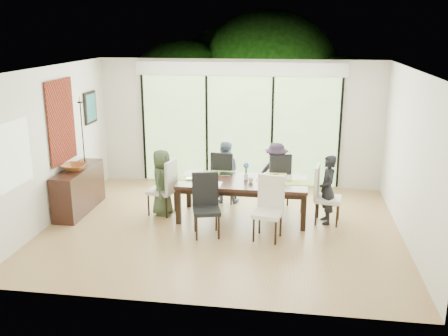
# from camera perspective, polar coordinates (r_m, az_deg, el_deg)

# --- Properties ---
(floor) EXTENTS (6.00, 5.00, 0.01)m
(floor) POSITION_cam_1_polar(r_m,az_deg,el_deg) (8.66, -0.24, -6.86)
(floor) COLOR olive
(floor) RESTS_ON ground
(ceiling) EXTENTS (6.00, 5.00, 0.01)m
(ceiling) POSITION_cam_1_polar(r_m,az_deg,el_deg) (8.01, -0.27, 11.32)
(ceiling) COLOR white
(ceiling) RESTS_ON wall_back
(wall_back) EXTENTS (6.00, 0.02, 2.70)m
(wall_back) POSITION_cam_1_polar(r_m,az_deg,el_deg) (10.66, 1.78, 5.11)
(wall_back) COLOR silver
(wall_back) RESTS_ON floor
(wall_front) EXTENTS (6.00, 0.02, 2.70)m
(wall_front) POSITION_cam_1_polar(r_m,az_deg,el_deg) (5.87, -3.95, -4.02)
(wall_front) COLOR beige
(wall_front) RESTS_ON floor
(wall_left) EXTENTS (0.02, 5.00, 2.70)m
(wall_left) POSITION_cam_1_polar(r_m,az_deg,el_deg) (9.17, -19.22, 2.43)
(wall_left) COLOR white
(wall_left) RESTS_ON floor
(wall_right) EXTENTS (0.02, 5.00, 2.70)m
(wall_right) POSITION_cam_1_polar(r_m,az_deg,el_deg) (8.34, 20.65, 1.02)
(wall_right) COLOR white
(wall_right) RESTS_ON floor
(glass_doors) EXTENTS (4.20, 0.02, 2.30)m
(glass_doors) POSITION_cam_1_polar(r_m,az_deg,el_deg) (10.65, 1.75, 4.28)
(glass_doors) COLOR #598C3F
(glass_doors) RESTS_ON wall_back
(blinds_header) EXTENTS (4.40, 0.06, 0.28)m
(blinds_header) POSITION_cam_1_polar(r_m,az_deg,el_deg) (10.46, 1.80, 11.26)
(blinds_header) COLOR white
(blinds_header) RESTS_ON wall_back
(mullion_a) EXTENTS (0.05, 0.04, 2.30)m
(mullion_a) POSITION_cam_1_polar(r_m,az_deg,el_deg) (11.08, -9.14, 4.53)
(mullion_a) COLOR black
(mullion_a) RESTS_ON wall_back
(mullion_b) EXTENTS (0.05, 0.04, 2.30)m
(mullion_b) POSITION_cam_1_polar(r_m,az_deg,el_deg) (10.74, -1.98, 4.37)
(mullion_b) COLOR black
(mullion_b) RESTS_ON wall_back
(mullion_c) EXTENTS (0.05, 0.04, 2.30)m
(mullion_c) POSITION_cam_1_polar(r_m,az_deg,el_deg) (10.59, 5.52, 4.14)
(mullion_c) COLOR black
(mullion_c) RESTS_ON wall_back
(mullion_d) EXTENTS (0.05, 0.04, 2.30)m
(mullion_d) POSITION_cam_1_polar(r_m,az_deg,el_deg) (10.61, 13.10, 3.82)
(mullion_d) COLOR black
(mullion_d) RESTS_ON wall_back
(side_window) EXTENTS (0.02, 0.90, 1.00)m
(side_window) POSITION_cam_1_polar(r_m,az_deg,el_deg) (8.10, -22.89, 1.46)
(side_window) COLOR #8CAD7F
(side_window) RESTS_ON wall_left
(deck) EXTENTS (6.00, 1.80, 0.10)m
(deck) POSITION_cam_1_polar(r_m,az_deg,el_deg) (11.85, 2.22, -0.75)
(deck) COLOR brown
(deck) RESTS_ON ground
(rail_top) EXTENTS (6.00, 0.08, 0.06)m
(rail_top) POSITION_cam_1_polar(r_m,az_deg,el_deg) (12.47, 2.65, 2.93)
(rail_top) COLOR brown
(rail_top) RESTS_ON deck
(foliage_left) EXTENTS (3.20, 3.20, 3.20)m
(foliage_left) POSITION_cam_1_polar(r_m,az_deg,el_deg) (13.57, -4.51, 7.78)
(foliage_left) COLOR #14380F
(foliage_left) RESTS_ON ground
(foliage_mid) EXTENTS (4.00, 4.00, 4.00)m
(foliage_mid) POSITION_cam_1_polar(r_m,az_deg,el_deg) (13.80, 5.08, 9.41)
(foliage_mid) COLOR #14380F
(foliage_mid) RESTS_ON ground
(foliage_right) EXTENTS (2.80, 2.80, 2.80)m
(foliage_right) POSITION_cam_1_polar(r_m,az_deg,el_deg) (13.10, 12.73, 6.35)
(foliage_right) COLOR #14380F
(foliage_right) RESTS_ON ground
(foliage_far) EXTENTS (3.60, 3.60, 3.60)m
(foliage_far) POSITION_cam_1_polar(r_m,az_deg,el_deg) (14.61, 1.27, 9.12)
(foliage_far) COLOR #14380F
(foliage_far) RESTS_ON ground
(table_top) EXTENTS (2.27, 1.04, 0.06)m
(table_top) POSITION_cam_1_polar(r_m,az_deg,el_deg) (8.86, 2.17, -1.60)
(table_top) COLOR black
(table_top) RESTS_ON floor
(table_apron) EXTENTS (2.08, 0.85, 0.09)m
(table_apron) POSITION_cam_1_polar(r_m,az_deg,el_deg) (8.89, 2.17, -2.13)
(table_apron) COLOR black
(table_apron) RESTS_ON floor
(table_leg_fl) EXTENTS (0.09, 0.09, 0.65)m
(table_leg_fl) POSITION_cam_1_polar(r_m,az_deg,el_deg) (8.75, -5.23, -4.34)
(table_leg_fl) COLOR black
(table_leg_fl) RESTS_ON floor
(table_leg_fr) EXTENTS (0.09, 0.09, 0.65)m
(table_leg_fr) POSITION_cam_1_polar(r_m,az_deg,el_deg) (8.53, 9.08, -5.04)
(table_leg_fr) COLOR black
(table_leg_fr) RESTS_ON floor
(table_leg_bl) EXTENTS (0.09, 0.09, 0.65)m
(table_leg_bl) POSITION_cam_1_polar(r_m,az_deg,el_deg) (9.54, -4.03, -2.58)
(table_leg_bl) COLOR black
(table_leg_bl) RESTS_ON floor
(table_leg_br) EXTENTS (0.09, 0.09, 0.65)m
(table_leg_br) POSITION_cam_1_polar(r_m,az_deg,el_deg) (9.34, 9.05, -3.17)
(table_leg_br) COLOR black
(table_leg_br) RESTS_ON floor
(chair_left_end) EXTENTS (0.51, 0.51, 1.04)m
(chair_left_end) POSITION_cam_1_polar(r_m,az_deg,el_deg) (9.19, -7.19, -2.14)
(chair_left_end) COLOR beige
(chair_left_end) RESTS_ON floor
(chair_right_end) EXTENTS (0.49, 0.49, 1.04)m
(chair_right_end) POSITION_cam_1_polar(r_m,az_deg,el_deg) (8.89, 11.83, -2.98)
(chair_right_end) COLOR white
(chair_right_end) RESTS_ON floor
(chair_far_left) EXTENTS (0.49, 0.49, 1.04)m
(chair_far_left) POSITION_cam_1_polar(r_m,az_deg,el_deg) (9.77, 0.09, -0.90)
(chair_far_left) COLOR black
(chair_far_left) RESTS_ON floor
(chair_far_right) EXTENTS (0.58, 0.58, 1.04)m
(chair_far_right) POSITION_cam_1_polar(r_m,az_deg,el_deg) (9.68, 5.95, -1.15)
(chair_far_right) COLOR black
(chair_far_right) RESTS_ON floor
(chair_near_left) EXTENTS (0.54, 0.54, 1.04)m
(chair_near_left) POSITION_cam_1_polar(r_m,az_deg,el_deg) (8.17, -2.01, -4.34)
(chair_near_left) COLOR black
(chair_near_left) RESTS_ON floor
(chair_near_right) EXTENTS (0.51, 0.51, 1.04)m
(chair_near_right) POSITION_cam_1_polar(r_m,az_deg,el_deg) (8.06, 5.02, -4.69)
(chair_near_right) COLOR white
(chair_near_right) RESTS_ON floor
(person_left_end) EXTENTS (0.41, 0.60, 1.22)m
(person_left_end) POSITION_cam_1_polar(r_m,az_deg,el_deg) (9.15, -7.08, -1.61)
(person_left_end) COLOR #3E4F35
(person_left_end) RESTS_ON floor
(person_right_end) EXTENTS (0.46, 0.63, 1.22)m
(person_right_end) POSITION_cam_1_polar(r_m,az_deg,el_deg) (8.86, 11.73, -2.43)
(person_right_end) COLOR black
(person_right_end) RESTS_ON floor
(person_far_left) EXTENTS (0.57, 0.36, 1.22)m
(person_far_left) POSITION_cam_1_polar(r_m,az_deg,el_deg) (9.73, 0.07, -0.43)
(person_far_left) COLOR slate
(person_far_left) RESTS_ON floor
(person_far_right) EXTENTS (0.61, 0.43, 1.22)m
(person_far_right) POSITION_cam_1_polar(r_m,az_deg,el_deg) (9.64, 5.96, -0.67)
(person_far_right) COLOR #281E2D
(person_far_right) RESTS_ON floor
(placemat_left) EXTENTS (0.42, 0.30, 0.01)m
(placemat_left) POSITION_cam_1_polar(r_m,az_deg,el_deg) (9.00, -3.85, -1.14)
(placemat_left) COLOR #85A23A
(placemat_left) RESTS_ON table_top
(placemat_right) EXTENTS (0.42, 0.30, 0.01)m
(placemat_right) POSITION_cam_1_polar(r_m,az_deg,el_deg) (8.81, 8.33, -1.66)
(placemat_right) COLOR #90AD3E
(placemat_right) RESTS_ON table_top
(placemat_far_l) EXTENTS (0.42, 0.30, 0.01)m
(placemat_far_l) POSITION_cam_1_polar(r_m,az_deg,el_deg) (9.29, -0.32, -0.56)
(placemat_far_l) COLOR #7BB540
(placemat_far_l) RESTS_ON table_top
(placemat_far_r) EXTENTS (0.42, 0.30, 0.01)m
(placemat_far_r) POSITION_cam_1_polar(r_m,az_deg,el_deg) (9.20, 5.86, -0.82)
(placemat_far_r) COLOR #B3C747
(placemat_far_r) RESTS_ON table_top
(placemat_paper) EXTENTS (0.42, 0.30, 0.01)m
(placemat_paper) POSITION_cam_1_polar(r_m,az_deg,el_deg) (8.64, -1.67, -1.84)
(placemat_paper) COLOR white
(placemat_paper) RESTS_ON table_top
(tablet_far_l) EXTENTS (0.25, 0.17, 0.01)m
(tablet_far_l) POSITION_cam_1_polar(r_m,az_deg,el_deg) (9.22, 0.25, -0.62)
(tablet_far_l) COLOR black
(tablet_far_l) RESTS_ON table_top
(tablet_far_r) EXTENTS (0.23, 0.16, 0.01)m
(tablet_far_r) POSITION_cam_1_polar(r_m,az_deg,el_deg) (9.15, 5.53, -0.85)
(tablet_far_r) COLOR black
(tablet_far_r) RESTS_ON table_top
(papers) EXTENTS (0.28, 0.21, 0.00)m
(papers) POSITION_cam_1_polar(r_m,az_deg,el_deg) (8.76, 6.69, -1.70)
(papers) COLOR white
(papers) RESTS_ON table_top
(platter_base) EXTENTS (0.25, 0.25, 0.02)m
(platter_base) POSITION_cam_1_polar(r_m,az_deg,el_deg) (8.64, -1.67, -1.75)
(platter_base) COLOR white
(platter_base) RESTS_ON table_top
(platter_snacks) EXTENTS (0.19, 0.19, 0.01)m
(platter_snacks) POSITION_cam_1_polar(r_m,az_deg,el_deg) (8.63, -1.67, -1.64)
(platter_snacks) COLOR #DF551A
(platter_snacks) RESTS_ON table_top
(vase) EXTENTS (0.08, 0.08, 0.11)m
(vase) POSITION_cam_1_polar(r_m,az_deg,el_deg) (8.88, 2.53, -0.99)
(vase) COLOR silver
(vase) RESTS_ON table_top
(hyacinth_stems) EXTENTS (0.04, 0.04, 0.15)m
(hyacinth_stems) POSITION_cam_1_polar(r_m,az_deg,el_deg) (8.85, 2.54, -0.29)
(hyacinth_stems) COLOR #337226
(hyacinth_stems) RESTS_ON table_top
(hyacinth_blooms) EXTENTS (0.10, 0.10, 0.10)m
(hyacinth_blooms) POSITION_cam_1_polar(r_m,az_deg,el_deg) (8.82, 2.55, 0.30)
(hyacinth_blooms) COLOR #4A5FB9
(hyacinth_blooms) RESTS_ON table_top
(laptop) EXTENTS (0.34, 0.26, 0.02)m
(laptop) POSITION_cam_1_polar(r_m,az_deg,el_deg) (8.88, -3.36, -1.30)
(laptop) COLOR silver
(laptop) RESTS_ON table_top
(cup_a) EXTENTS (0.17, 0.17, 0.09)m
(cup_a) POSITION_cam_1_polar(r_m,az_deg,el_deg) (9.08, -2.11, -0.68)
(cup_a) COLOR white
(cup_a) RESTS_ON table_top
(cup_b) EXTENTS (0.12, 0.12, 0.09)m
(cup_b) POSITION_cam_1_polar(r_m,az_deg,el_deg) (8.73, 3.08, -1.39)
(cup_b) COLOR white
(cup_b) RESTS_ON table_top
(cup_c) EXTENTS (0.15, 0.15, 0.09)m
(cup_c) POSITION_cam_1_polar(r_m,az_deg,el_deg) (8.89, 7.38, -1.17)
(cup_c) COLOR white
(cup_c) RESTS_ON table_top
(book) EXTENTS (0.20, 0.24, 0.02)m
(book) POSITION_cam_1_polar(r_m,az_deg,el_deg) (8.88, 3.81, -1.35)
(book) COLOR white
(book) RESTS_ON table_top
(sideboard) EXTENTS (0.41, 1.47, 0.83)m
(sideboard) POSITION_cam_1_polar(r_m,az_deg,el_deg) (9.67, -16.26, -2.41)
(sideboard) COLOR black
(sideboard) RESTS_ON floor
(bowl) EXTENTS (0.44, 0.44, 0.11)m
(bowl) POSITION_cam_1_polar(r_m,az_deg,el_deg) (9.45, -16.73, 0.10)
(bowl) COLOR brown
(bowl) RESTS_ON sideboard
(candlestick_base) EXTENTS (0.09, 0.09, 0.04)m
(candlestick_base) POSITION_cam_1_polar(r_m,az_deg,el_deg) (9.85, -15.63, 0.61)
(candlestick_base) COLOR black
(candlestick_base) RESTS_ON sideboard
(candlestick_shaft) EXTENTS (0.02, 0.02, 1.15)m
(candlestick_shaft) POSITION_cam_1_polar(r_m,az_deg,el_deg) (9.72, -15.88, 3.91)
(candlestick_shaft) COLOR black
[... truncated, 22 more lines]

